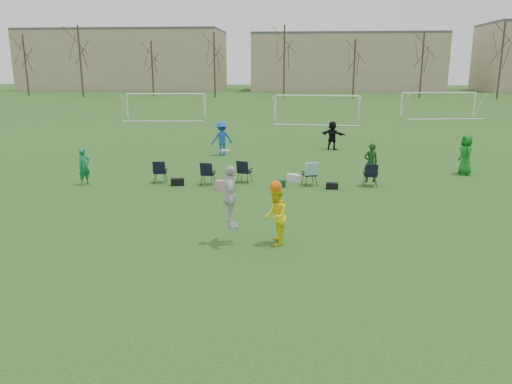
# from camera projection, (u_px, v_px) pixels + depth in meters

# --- Properties ---
(ground) EXTENTS (260.00, 260.00, 0.00)m
(ground) POSITION_uv_depth(u_px,v_px,m) (209.00, 251.00, 13.47)
(ground) COLOR #214A17
(ground) RESTS_ON ground
(fielder_green_near) EXTENTS (0.60, 0.67, 1.53)m
(fielder_green_near) POSITION_uv_depth(u_px,v_px,m) (84.00, 167.00, 20.90)
(fielder_green_near) COLOR #136F3F
(fielder_green_near) RESTS_ON ground
(fielder_blue) EXTENTS (1.41, 1.17, 1.90)m
(fielder_blue) POSITION_uv_depth(u_px,v_px,m) (222.00, 138.00, 27.90)
(fielder_blue) COLOR #184BB6
(fielder_blue) RESTS_ON ground
(fielder_green_far) EXTENTS (0.67, 0.96, 1.85)m
(fielder_green_far) POSITION_uv_depth(u_px,v_px,m) (466.00, 155.00, 22.88)
(fielder_green_far) COLOR #136A1B
(fielder_green_far) RESTS_ON ground
(fielder_black) EXTENTS (1.61, 1.24, 1.70)m
(fielder_black) POSITION_uv_depth(u_px,v_px,m) (332.00, 135.00, 29.88)
(fielder_black) COLOR black
(fielder_black) RESTS_ON ground
(center_contest) EXTENTS (1.89, 1.10, 2.66)m
(center_contest) POSITION_uv_depth(u_px,v_px,m) (254.00, 206.00, 13.78)
(center_contest) COLOR silver
(center_contest) RESTS_ON ground
(sideline_setup) EXTENTS (9.57, 2.21, 1.79)m
(sideline_setup) POSITION_uv_depth(u_px,v_px,m) (276.00, 172.00, 21.01)
(sideline_setup) COLOR #0F3815
(sideline_setup) RESTS_ON ground
(goal_left) EXTENTS (7.39, 0.76, 2.46)m
(goal_left) POSITION_uv_depth(u_px,v_px,m) (166.00, 99.00, 46.66)
(goal_left) COLOR white
(goal_left) RESTS_ON ground
(goal_mid) EXTENTS (7.40, 0.63, 2.46)m
(goal_mid) POSITION_uv_depth(u_px,v_px,m) (317.00, 101.00, 43.62)
(goal_mid) COLOR white
(goal_mid) RESTS_ON ground
(goal_right) EXTENTS (7.35, 1.14, 2.46)m
(goal_right) POSITION_uv_depth(u_px,v_px,m) (439.00, 98.00, 48.46)
(goal_right) COLOR white
(goal_right) RESTS_ON ground
(tree_line) EXTENTS (110.28, 3.28, 11.40)m
(tree_line) POSITION_uv_depth(u_px,v_px,m) (285.00, 65.00, 79.73)
(tree_line) COLOR #382B21
(tree_line) RESTS_ON ground
(building_row) EXTENTS (126.00, 16.00, 13.00)m
(building_row) POSITION_uv_depth(u_px,v_px,m) (320.00, 61.00, 104.27)
(building_row) COLOR tan
(building_row) RESTS_ON ground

